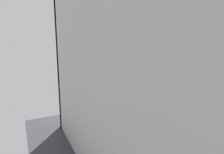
{
  "coord_description": "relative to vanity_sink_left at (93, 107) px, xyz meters",
  "views": [
    {
      "loc": [
        -3.08,
        -1.15,
        1.55
      ],
      "look_at": [
        -1.51,
        1.83,
        0.95
      ],
      "focal_mm": 28.63,
      "sensor_mm": 36.0,
      "label": 1
    }
  ],
  "objects": [
    {
      "name": "wall_back",
      "position": [
        1.88,
        0.27,
        0.86
      ],
      "size": [
        4.92,
        0.27,
        2.53
      ],
      "color": "#B7B5B2",
      "rests_on": "ground"
    },
    {
      "name": "wall_left",
      "position": [
        -0.5,
        -1.86,
        0.86
      ],
      "size": [
        0.12,
        4.38,
        2.53
      ],
      "primitive_type": "cube",
      "color": "#B7B5B2",
      "rests_on": "ground"
    },
    {
      "name": "bath_mat",
      "position": [
        -0.0,
        -0.6,
        -0.4
      ],
      "size": [
        0.68,
        0.44,
        0.01
      ],
      "primitive_type": "cube",
      "color": "#9E9993",
      "rests_on": "ground"
    },
    {
      "name": "vanity_sink_left",
      "position": [
        0.0,
        0.0,
        0.0
      ],
      "size": [
        0.72,
        0.5,
        0.75
      ],
      "color": "brown",
      "rests_on": "ground"
    },
    {
      "name": "tap_on_left_sink",
      "position": [
        -0.0,
        0.18,
        0.42
      ],
      "size": [
        0.03,
        0.13,
        0.11
      ],
      "color": "silver",
      "rests_on": "vanity_sink_left"
    },
    {
      "name": "toilet",
      "position": [
        0.95,
        0.01,
        -0.03
      ],
      "size": [
        0.48,
        0.62,
        1.0
      ],
      "color": "brown",
      "rests_on": "ground"
    },
    {
      "name": "toothbrush_cup",
      "position": [
        -0.28,
        0.17,
        0.41
      ],
      "size": [
        0.07,
        0.07,
        0.21
      ],
      "color": "silver",
      "rests_on": "vanity_sink_left"
    },
    {
      "name": "soap_dispenser",
      "position": [
        0.29,
        0.18,
        0.43
      ],
      "size": [
        0.06,
        0.06,
        0.19
      ],
      "color": "#4C4C51",
      "rests_on": "vanity_sink_left"
    }
  ]
}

